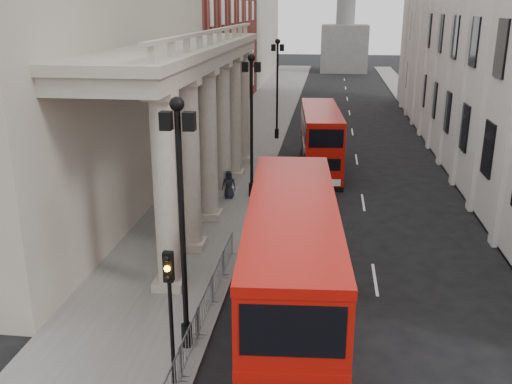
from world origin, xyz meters
name	(u,v)px	position (x,y,z in m)	size (l,w,h in m)	color
sidewalk_west	(238,155)	(-3.00, 30.00, 0.06)	(6.00, 140.00, 0.12)	slate
sidewalk_east	(460,162)	(13.50, 30.00, 0.06)	(3.00, 140.00, 0.12)	slate
kerb	(276,156)	(-0.05, 30.00, 0.07)	(0.20, 140.00, 0.14)	slate
portico_building	(70,100)	(-10.50, 18.00, 6.00)	(9.00, 28.00, 12.00)	gray
brick_building	(193,6)	(-10.50, 48.00, 11.00)	(9.00, 32.00, 22.00)	maroon
west_building_far	(241,13)	(-10.50, 80.00, 10.00)	(9.00, 30.00, 20.00)	gray
lamp_post_south	(181,211)	(-0.60, 4.00, 4.91)	(1.05, 0.44, 8.32)	black
lamp_post_mid	(252,117)	(-0.60, 20.00, 4.91)	(1.05, 0.44, 8.32)	black
lamp_post_north	(277,82)	(-0.60, 36.00, 4.91)	(1.05, 0.44, 8.32)	black
traffic_light	(170,295)	(-0.50, 1.98, 3.11)	(0.28, 0.33, 4.30)	black
crowd_barriers	(180,363)	(-0.35, 2.23, 0.67)	(0.50, 18.75, 1.10)	gray
bus_near	(291,271)	(2.78, 4.92, 2.62)	(3.60, 11.78, 5.01)	#A70E07
bus_far	(320,139)	(3.29, 26.63, 2.25)	(3.20, 10.13, 4.30)	#AF0E08
pedestrian_a	(203,197)	(-2.90, 17.11, 0.92)	(0.58, 0.38, 1.60)	black
pedestrian_b	(163,218)	(-4.13, 13.48, 0.98)	(0.83, 0.65, 1.72)	black
pedestrian_c	(229,184)	(-1.89, 19.45, 0.96)	(0.82, 0.53, 1.67)	black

